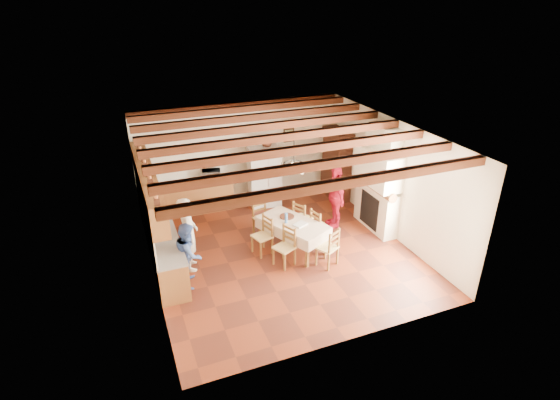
% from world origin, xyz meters
% --- Properties ---
extents(floor, '(6.00, 6.50, 0.02)m').
position_xyz_m(floor, '(0.00, 0.00, -0.01)').
color(floor, '#4E2115').
rests_on(floor, ground).
extents(ceiling, '(6.00, 6.50, 0.02)m').
position_xyz_m(ceiling, '(0.00, 0.00, 3.01)').
color(ceiling, white).
rests_on(ceiling, ground).
extents(wall_back, '(6.00, 0.02, 3.00)m').
position_xyz_m(wall_back, '(0.00, 3.26, 1.50)').
color(wall_back, beige).
rests_on(wall_back, ground).
extents(wall_front, '(6.00, 0.02, 3.00)m').
position_xyz_m(wall_front, '(0.00, -3.26, 1.50)').
color(wall_front, beige).
rests_on(wall_front, ground).
extents(wall_left, '(0.02, 6.50, 3.00)m').
position_xyz_m(wall_left, '(-3.01, 0.00, 1.50)').
color(wall_left, beige).
rests_on(wall_left, ground).
extents(wall_right, '(0.02, 6.50, 3.00)m').
position_xyz_m(wall_right, '(3.01, 0.00, 1.50)').
color(wall_right, beige).
rests_on(wall_right, ground).
extents(ceiling_beams, '(6.00, 6.30, 0.16)m').
position_xyz_m(ceiling_beams, '(0.00, 0.00, 2.91)').
color(ceiling_beams, '#3D1C0E').
rests_on(ceiling_beams, ground).
extents(lower_cabinets_left, '(0.60, 4.30, 0.86)m').
position_xyz_m(lower_cabinets_left, '(-2.70, 1.05, 0.43)').
color(lower_cabinets_left, brown).
rests_on(lower_cabinets_left, ground).
extents(lower_cabinets_back, '(2.30, 0.60, 0.86)m').
position_xyz_m(lower_cabinets_back, '(-1.55, 2.95, 0.43)').
color(lower_cabinets_back, brown).
rests_on(lower_cabinets_back, ground).
extents(countertop_left, '(0.62, 4.30, 0.04)m').
position_xyz_m(countertop_left, '(-2.70, 1.05, 0.88)').
color(countertop_left, gray).
rests_on(countertop_left, lower_cabinets_left).
extents(countertop_back, '(2.34, 0.62, 0.04)m').
position_xyz_m(countertop_back, '(-1.55, 2.95, 0.88)').
color(countertop_back, gray).
rests_on(countertop_back, lower_cabinets_back).
extents(backsplash_left, '(0.03, 4.30, 0.60)m').
position_xyz_m(backsplash_left, '(-2.98, 1.05, 1.20)').
color(backsplash_left, white).
rests_on(backsplash_left, ground).
extents(backsplash_back, '(2.30, 0.03, 0.60)m').
position_xyz_m(backsplash_back, '(-1.55, 3.23, 1.20)').
color(backsplash_back, white).
rests_on(backsplash_back, ground).
extents(upper_cabinets, '(0.35, 4.20, 0.70)m').
position_xyz_m(upper_cabinets, '(-2.83, 1.05, 1.85)').
color(upper_cabinets, brown).
rests_on(upper_cabinets, ground).
extents(fireplace, '(0.56, 1.60, 2.80)m').
position_xyz_m(fireplace, '(2.72, 0.20, 1.40)').
color(fireplace, beige).
rests_on(fireplace, ground).
extents(wall_picture, '(0.34, 0.03, 0.42)m').
position_xyz_m(wall_picture, '(1.55, 3.23, 1.85)').
color(wall_picture, '#2F1F12').
rests_on(wall_picture, ground).
extents(refrigerator, '(0.97, 0.83, 1.78)m').
position_xyz_m(refrigerator, '(0.55, 2.70, 0.89)').
color(refrigerator, silver).
rests_on(refrigerator, floor).
extents(hutch, '(0.52, 1.18, 2.11)m').
position_xyz_m(hutch, '(2.75, 2.36, 1.06)').
color(hutch, '#36190E').
rests_on(hutch, floor).
extents(dining_table, '(1.52, 1.92, 0.75)m').
position_xyz_m(dining_table, '(0.32, 0.01, 0.67)').
color(dining_table, white).
rests_on(dining_table, floor).
extents(chandelier, '(0.47, 0.47, 0.03)m').
position_xyz_m(chandelier, '(0.32, 0.01, 2.25)').
color(chandelier, black).
rests_on(chandelier, ground).
extents(chair_left_near, '(0.54, 0.55, 0.96)m').
position_xyz_m(chair_left_near, '(-0.14, -0.56, 0.48)').
color(chair_left_near, brown).
rests_on(chair_left_near, floor).
extents(chair_left_far, '(0.50, 0.52, 0.96)m').
position_xyz_m(chair_left_far, '(-0.44, 0.11, 0.48)').
color(chair_left_far, brown).
rests_on(chair_left_far, floor).
extents(chair_right_near, '(0.48, 0.49, 0.96)m').
position_xyz_m(chair_right_near, '(1.07, 0.00, 0.48)').
color(chair_right_near, brown).
rests_on(chair_right_near, floor).
extents(chair_right_far, '(0.55, 0.56, 0.96)m').
position_xyz_m(chair_right_far, '(0.85, 0.59, 0.48)').
color(chair_right_far, brown).
rests_on(chair_right_far, floor).
extents(chair_end_near, '(0.56, 0.55, 0.96)m').
position_xyz_m(chair_end_near, '(0.79, -0.92, 0.48)').
color(chair_end_near, brown).
rests_on(chair_end_near, floor).
extents(chair_end_far, '(0.49, 0.47, 0.96)m').
position_xyz_m(chair_end_far, '(-0.11, 0.98, 0.48)').
color(chair_end_far, brown).
rests_on(chair_end_far, floor).
extents(person_man, '(0.48, 0.68, 1.76)m').
position_xyz_m(person_man, '(-2.16, 0.14, 0.88)').
color(person_man, silver).
rests_on(person_man, floor).
extents(person_woman_blue, '(0.72, 0.83, 1.45)m').
position_xyz_m(person_woman_blue, '(-2.28, -0.42, 0.72)').
color(person_woman_blue, '#3E5DA9').
rests_on(person_woman_blue, floor).
extents(person_woman_red, '(0.56, 1.06, 1.73)m').
position_xyz_m(person_woman_red, '(1.84, 0.71, 0.86)').
color(person_woman_red, '#B31229').
rests_on(person_woman_red, floor).
extents(microwave, '(0.58, 0.45, 0.29)m').
position_xyz_m(microwave, '(-0.95, 2.95, 1.04)').
color(microwave, silver).
rests_on(microwave, countertop_back).
extents(fridge_vase, '(0.35, 0.35, 0.33)m').
position_xyz_m(fridge_vase, '(0.64, 2.70, 1.95)').
color(fridge_vase, '#36190E').
rests_on(fridge_vase, refrigerator).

